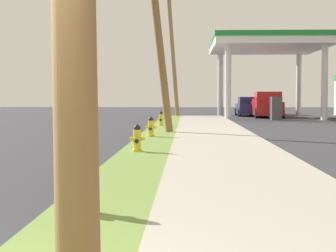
{
  "coord_description": "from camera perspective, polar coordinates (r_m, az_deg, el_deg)",
  "views": [
    {
      "loc": [
        1.88,
        -3.76,
        1.63
      ],
      "look_at": [
        1.23,
        15.34,
        0.61
      ],
      "focal_mm": 59.88,
      "sensor_mm": 36.0,
      "label": 1
    }
  ],
  "objects": [
    {
      "name": "fire_hydrant_nearest",
      "position": [
        7.48,
        -9.05,
        -6.13
      ],
      "size": [
        0.42,
        0.38,
        0.74
      ],
      "color": "yellow",
      "rests_on": "grass_verge"
    },
    {
      "name": "fire_hydrant_second",
      "position": [
        15.35,
        -3.15,
        -1.39
      ],
      "size": [
        0.42,
        0.38,
        0.74
      ],
      "color": "yellow",
      "rests_on": "grass_verge"
    },
    {
      "name": "fire_hydrant_third",
      "position": [
        21.01,
        -1.76,
        -0.19
      ],
      "size": [
        0.42,
        0.37,
        0.74
      ],
      "color": "yellow",
      "rests_on": "grass_verge"
    },
    {
      "name": "fire_hydrant_fourth",
      "position": [
        28.79,
        -0.72,
        0.69
      ],
      "size": [
        0.42,
        0.37,
        0.74
      ],
      "color": "yellow",
      "rests_on": "grass_verge"
    },
    {
      "name": "utility_pole_midground",
      "position": [
        24.01,
        -1.13,
        10.63
      ],
      "size": [
        1.88,
        0.33,
        9.2
      ],
      "color": "olive",
      "rests_on": "grass_verge"
    },
    {
      "name": "utility_pole_background",
      "position": [
        43.66,
        0.46,
        7.86
      ],
      "size": [
        1.61,
        1.03,
        10.18
      ],
      "color": "#937047",
      "rests_on": "grass_verge"
    },
    {
      "name": "car_navy_by_near_pump",
      "position": [
        46.69,
        8.18,
        1.9
      ],
      "size": [
        1.97,
        4.51,
        1.57
      ],
      "color": "navy",
      "rests_on": "ground"
    },
    {
      "name": "car_white_by_far_pump",
      "position": [
        50.45,
        10.36,
        1.97
      ],
      "size": [
        1.94,
        4.5,
        1.57
      ],
      "color": "white",
      "rests_on": "ground"
    },
    {
      "name": "truck_red_at_forecourt",
      "position": [
        43.78,
        9.97,
        2.07
      ],
      "size": [
        2.2,
        5.43,
        1.97
      ],
      "color": "red",
      "rests_on": "ground"
    }
  ]
}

